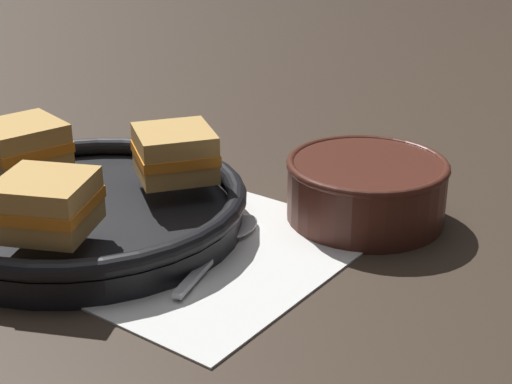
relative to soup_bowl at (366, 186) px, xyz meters
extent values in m
plane|color=#382B21|center=(-0.06, 0.10, -0.03)|extent=(4.00, 4.00, 0.00)
cube|color=white|center=(-0.15, 0.07, -0.03)|extent=(0.27, 0.23, 0.00)
cylinder|color=#4C2319|center=(0.00, 0.00, -0.01)|extent=(0.15, 0.15, 0.06)
cylinder|color=#DB5B1E|center=(0.00, 0.00, 0.01)|extent=(0.13, 0.13, 0.01)
torus|color=#4C2319|center=(0.00, 0.00, 0.02)|extent=(0.16, 0.16, 0.01)
cube|color=#B7B7BC|center=(-0.18, 0.05, -0.03)|extent=(0.11, 0.04, 0.01)
ellipsoid|color=#B7B7BC|center=(-0.10, 0.07, -0.03)|extent=(0.06, 0.04, 0.01)
cylinder|color=black|center=(-0.19, 0.19, -0.02)|extent=(0.29, 0.29, 0.02)
torus|color=black|center=(-0.19, 0.19, 0.00)|extent=(0.30, 0.30, 0.02)
cube|color=tan|center=(-0.26, 0.14, 0.02)|extent=(0.10, 0.10, 0.02)
cube|color=orange|center=(-0.26, 0.14, 0.03)|extent=(0.10, 0.10, 0.01)
cube|color=tan|center=(-0.26, 0.14, 0.04)|extent=(0.10, 0.10, 0.02)
cube|color=tan|center=(-0.11, 0.15, 0.02)|extent=(0.10, 0.10, 0.02)
cube|color=orange|center=(-0.11, 0.15, 0.03)|extent=(0.10, 0.10, 0.01)
cube|color=tan|center=(-0.11, 0.15, 0.04)|extent=(0.10, 0.10, 0.02)
cube|color=tan|center=(-0.19, 0.28, 0.02)|extent=(0.08, 0.08, 0.02)
cube|color=orange|center=(-0.19, 0.28, 0.03)|extent=(0.09, 0.09, 0.01)
cube|color=tan|center=(-0.19, 0.28, 0.04)|extent=(0.08, 0.08, 0.02)
camera|label=1|loc=(-0.60, -0.36, 0.29)|focal=55.00mm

